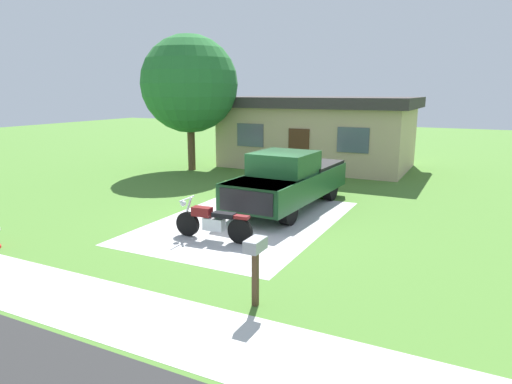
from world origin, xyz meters
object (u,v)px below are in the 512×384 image
at_px(motorcycle, 213,222).
at_px(neighbor_house, 317,131).
at_px(mailbox, 255,254).
at_px(shade_tree, 189,84).
at_px(pickup_truck, 290,179).

xyz_separation_m(motorcycle, neighbor_house, (-1.48, 12.44, 1.32)).
relative_size(mailbox, shade_tree, 0.20).
bearing_deg(motorcycle, pickup_truck, 82.75).
bearing_deg(mailbox, neighbor_house, 105.16).
distance_m(mailbox, shade_tree, 15.07).
relative_size(motorcycle, neighbor_house, 0.23).
bearing_deg(pickup_truck, mailbox, -72.54).
height_order(shade_tree, neighbor_house, shade_tree).
xyz_separation_m(pickup_truck, shade_tree, (-7.10, 4.68, 3.15)).
bearing_deg(pickup_truck, shade_tree, 146.61).
height_order(mailbox, neighbor_house, neighbor_house).
height_order(pickup_truck, neighbor_house, neighbor_house).
xyz_separation_m(motorcycle, pickup_truck, (0.51, 3.99, 0.48)).
bearing_deg(neighbor_house, motorcycle, -83.20).
bearing_deg(pickup_truck, neighbor_house, 103.27).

